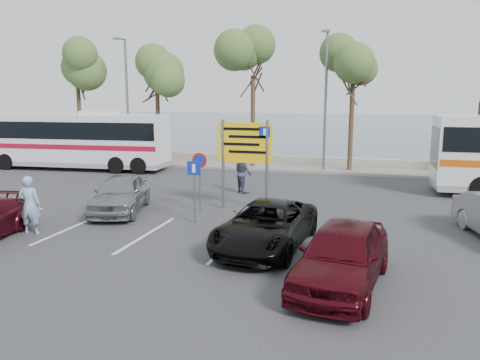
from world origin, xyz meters
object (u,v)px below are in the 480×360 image
(street_lamp_right, at_px, (326,94))
(direction_sign, at_px, (245,150))
(car_silver_a, at_px, (121,193))
(pedestrian_far, at_px, (243,173))
(street_lamp_left, at_px, (126,95))
(car_red, at_px, (342,255))
(coach_bus_left, at_px, (75,142))
(pedestrian_near, at_px, (30,205))
(suv_black, at_px, (266,225))

(street_lamp_right, relative_size, direction_sign, 2.23)
(car_silver_a, distance_m, pedestrian_far, 6.16)
(street_lamp_left, height_order, direction_sign, street_lamp_left)
(street_lamp_left, bearing_deg, pedestrian_far, -35.07)
(street_lamp_left, relative_size, car_silver_a, 1.84)
(direction_sign, relative_size, car_red, 0.79)
(street_lamp_left, xyz_separation_m, pedestrian_far, (10.00, -7.02, -3.66))
(coach_bus_left, height_order, pedestrian_near, coach_bus_left)
(car_red, bearing_deg, direction_sign, 130.77)
(street_lamp_left, distance_m, car_silver_a, 14.15)
(car_silver_a, height_order, pedestrian_near, pedestrian_near)
(street_lamp_right, relative_size, car_silver_a, 1.84)
(street_lamp_left, distance_m, car_red, 23.20)
(street_lamp_right, height_order, car_silver_a, street_lamp_right)
(pedestrian_near, bearing_deg, pedestrian_far, -133.17)
(coach_bus_left, xyz_separation_m, car_silver_a, (8.40, -9.00, -0.95))
(coach_bus_left, distance_m, car_red, 22.27)
(car_red, bearing_deg, suv_black, 144.18)
(coach_bus_left, distance_m, pedestrian_far, 12.67)
(street_lamp_left, bearing_deg, pedestrian_near, -71.84)
(coach_bus_left, bearing_deg, pedestrian_near, -60.43)
(street_lamp_left, height_order, pedestrian_far, street_lamp_left)
(suv_black, bearing_deg, pedestrian_far, 115.68)
(car_red, bearing_deg, street_lamp_left, 140.08)
(car_red, bearing_deg, pedestrian_far, 126.03)
(street_lamp_right, relative_size, car_red, 1.77)
(coach_bus_left, bearing_deg, direction_sign, -29.32)
(car_silver_a, bearing_deg, pedestrian_far, 38.04)
(street_lamp_left, distance_m, pedestrian_near, 16.73)
(coach_bus_left, bearing_deg, pedestrian_far, -18.43)
(direction_sign, bearing_deg, coach_bus_left, 150.68)
(street_lamp_right, bearing_deg, pedestrian_far, -113.14)
(pedestrian_far, bearing_deg, suv_black, 157.63)
(street_lamp_right, relative_size, coach_bus_left, 0.68)
(street_lamp_right, xyz_separation_m, pedestrian_near, (-7.91, -15.52, -3.62))
(suv_black, height_order, pedestrian_far, pedestrian_far)
(street_lamp_left, relative_size, pedestrian_near, 4.08)
(suv_black, relative_size, pedestrian_far, 2.60)
(street_lamp_right, distance_m, car_silver_a, 14.24)
(car_red, relative_size, pedestrian_near, 2.31)
(street_lamp_right, relative_size, pedestrian_near, 4.08)
(car_silver_a, height_order, car_red, car_red)
(pedestrian_near, bearing_deg, direction_sign, -151.85)
(street_lamp_right, xyz_separation_m, car_red, (2.29, -17.02, -3.83))
(street_lamp_left, xyz_separation_m, pedestrian_near, (5.09, -15.52, -3.62))
(car_silver_a, bearing_deg, suv_black, -38.68)
(street_lamp_right, height_order, pedestrian_far, street_lamp_right)
(street_lamp_right, bearing_deg, car_red, -82.32)
(street_lamp_left, relative_size, pedestrian_far, 4.25)
(suv_black, bearing_deg, street_lamp_left, 136.29)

